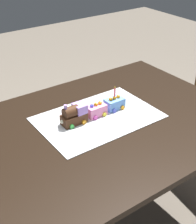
{
  "coord_description": "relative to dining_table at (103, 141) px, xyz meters",
  "views": [
    {
      "loc": [
        -0.81,
        -1.1,
        1.62
      ],
      "look_at": [
        0.01,
        0.05,
        0.77
      ],
      "focal_mm": 52.75,
      "sensor_mm": 36.0,
      "label": 1
    }
  ],
  "objects": [
    {
      "name": "cake_board",
      "position": [
        0.01,
        0.05,
        0.11
      ],
      "size": [
        0.6,
        0.4,
        0.0
      ],
      "primitive_type": "cube",
      "color": "silver",
      "rests_on": "dining_table"
    },
    {
      "name": "cake_car_caboose_bubblegum",
      "position": [
        0.01,
        0.08,
        0.14
      ],
      "size": [
        0.1,
        0.08,
        0.07
      ],
      "color": "pink",
      "rests_on": "cake_board"
    },
    {
      "name": "birthday_candle",
      "position": [
        0.13,
        0.08,
        0.21
      ],
      "size": [
        0.01,
        0.01,
        0.06
      ],
      "color": "#F24C59",
      "rests_on": "cake_car_gondola_sky_blue"
    },
    {
      "name": "cake_car_gondola_sky_blue",
      "position": [
        0.13,
        0.08,
        0.14
      ],
      "size": [
        0.1,
        0.08,
        0.07
      ],
      "color": "#669EEA",
      "rests_on": "cake_board"
    },
    {
      "name": "dining_table",
      "position": [
        0.0,
        0.0,
        0.0
      ],
      "size": [
        1.4,
        1.0,
        0.74
      ],
      "color": "black",
      "rests_on": "ground"
    },
    {
      "name": "cake_locomotive",
      "position": [
        -0.12,
        0.08,
        0.16
      ],
      "size": [
        0.14,
        0.08,
        0.12
      ],
      "color": "#472816",
      "rests_on": "cake_board"
    }
  ]
}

